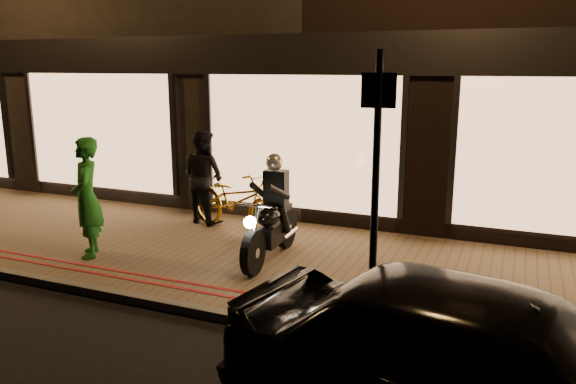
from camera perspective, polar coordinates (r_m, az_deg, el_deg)
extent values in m
plane|color=black|center=(7.11, -10.86, -12.13)|extent=(90.00, 90.00, 0.00)
cube|color=brown|center=(8.69, -3.55, -6.80)|extent=(50.00, 4.00, 0.12)
cube|color=#59544C|center=(7.12, -10.65, -11.55)|extent=(50.00, 0.14, 0.12)
cube|color=maroon|center=(7.40, -8.95, -9.98)|extent=(50.00, 0.06, 0.01)
cube|color=maroon|center=(7.56, -8.15, -9.45)|extent=(50.00, 0.06, 0.01)
cube|color=black|center=(17.32, -11.67, 16.77)|extent=(12.00, 10.00, 8.50)
cube|color=black|center=(9.97, 1.31, 13.82)|extent=(48.00, 0.12, 0.70)
cube|color=#F1AF78|center=(12.42, -18.55, 5.84)|extent=(3.60, 0.06, 2.38)
cube|color=#F1AF78|center=(10.05, 1.24, 5.02)|extent=(3.60, 0.06, 2.38)
cylinder|color=black|center=(7.79, -3.57, -6.18)|extent=(0.15, 0.64, 0.64)
cylinder|color=black|center=(8.93, -0.17, -3.65)|extent=(0.15, 0.64, 0.64)
cylinder|color=silver|center=(7.79, -3.57, -6.18)|extent=(0.15, 0.15, 0.14)
cylinder|color=silver|center=(8.93, -0.17, -3.65)|extent=(0.15, 0.15, 0.14)
cube|color=black|center=(8.38, -1.62, -4.21)|extent=(0.29, 0.71, 0.30)
ellipsoid|color=black|center=(8.18, -1.98, -2.45)|extent=(0.34, 0.52, 0.29)
cube|color=black|center=(8.56, -0.88, -1.74)|extent=(0.24, 0.56, 0.09)
cylinder|color=silver|center=(7.74, -3.18, -1.43)|extent=(0.60, 0.06, 0.03)
cylinder|color=silver|center=(7.74, -3.45, -3.97)|extent=(0.06, 0.33, 0.71)
sphere|color=white|center=(7.57, -3.89, -3.09)|extent=(0.18, 0.18, 0.17)
cylinder|color=silver|center=(8.77, 0.22, -4.24)|extent=(0.09, 0.55, 0.07)
cube|color=black|center=(8.36, -1.21, 0.37)|extent=(0.35, 0.23, 0.55)
sphere|color=#B8BCC0|center=(8.23, -1.38, 3.07)|extent=(0.27, 0.27, 0.26)
cylinder|color=black|center=(8.13, -3.10, 0.21)|extent=(0.20, 0.61, 0.34)
cylinder|color=black|center=(8.01, -1.00, 0.03)|extent=(0.15, 0.61, 0.34)
cylinder|color=black|center=(8.49, -2.18, -2.58)|extent=(0.20, 0.29, 0.46)
cylinder|color=black|center=(8.39, -0.41, -2.76)|extent=(0.19, 0.29, 0.46)
cylinder|color=black|center=(5.89, 8.83, -0.58)|extent=(0.09, 0.09, 3.00)
cube|color=black|center=(5.74, 9.21, 10.15)|extent=(0.35, 0.08, 0.35)
imported|color=gold|center=(9.75, -5.38, -0.87)|extent=(2.24, 1.35, 1.11)
imported|color=#1D6F1F|center=(8.92, -19.76, -0.55)|extent=(0.75, 0.79, 1.82)
imported|color=black|center=(10.36, -8.61, 1.56)|extent=(0.97, 0.84, 1.71)
imported|color=black|center=(4.60, 20.35, -17.24)|extent=(4.49, 2.45, 1.45)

